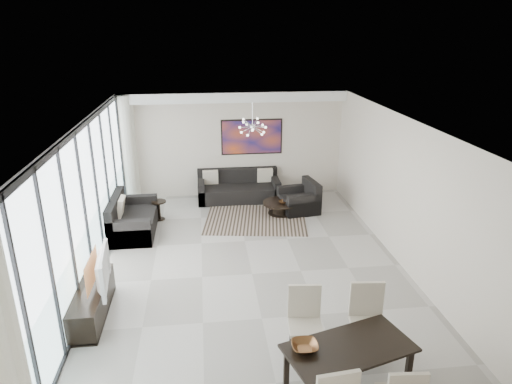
{
  "coord_description": "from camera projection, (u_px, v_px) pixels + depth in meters",
  "views": [
    {
      "loc": [
        -0.85,
        -7.68,
        4.51
      ],
      "look_at": [
        0.22,
        1.18,
        1.25
      ],
      "focal_mm": 32.0,
      "sensor_mm": 36.0,
      "label": 1
    }
  ],
  "objects": [
    {
      "name": "coffee_table",
      "position": [
        280.0,
        207.0,
        11.58
      ],
      "size": [
        0.89,
        0.89,
        0.31
      ],
      "color": "black",
      "rests_on": "floor"
    },
    {
      "name": "room_shell",
      "position": [
        277.0,
        203.0,
        8.36
      ],
      "size": [
        6.0,
        9.0,
        2.9
      ],
      "color": "#A8A39B",
      "rests_on": "ground"
    },
    {
      "name": "dining_table",
      "position": [
        349.0,
        352.0,
        5.81
      ],
      "size": [
        1.8,
        1.25,
        0.68
      ],
      "color": "black",
      "rests_on": "floor"
    },
    {
      "name": "chandelier",
      "position": [
        253.0,
        127.0,
        10.36
      ],
      "size": [
        0.66,
        0.66,
        0.71
      ],
      "color": "silver",
      "rests_on": "room_shell"
    },
    {
      "name": "television",
      "position": [
        98.0,
        271.0,
        7.31
      ],
      "size": [
        0.26,
        1.08,
        0.62
      ],
      "primitive_type": "imported",
      "rotation": [
        0.0,
        0.0,
        1.68
      ],
      "color": "gray",
      "rests_on": "tv_console"
    },
    {
      "name": "rug",
      "position": [
        256.0,
        219.0,
        11.27
      ],
      "size": [
        2.7,
        2.22,
        0.01
      ],
      "primitive_type": "cube",
      "rotation": [
        0.0,
        0.0,
        -0.15
      ],
      "color": "black",
      "rests_on": "floor"
    },
    {
      "name": "bowl_coffee",
      "position": [
        283.0,
        202.0,
        11.45
      ],
      "size": [
        0.26,
        0.26,
        0.07
      ],
      "primitive_type": "imported",
      "rotation": [
        0.0,
        0.0,
        0.2
      ],
      "color": "brown",
      "rests_on": "coffee_table"
    },
    {
      "name": "side_table",
      "position": [
        159.0,
        207.0,
        11.17
      ],
      "size": [
        0.36,
        0.36,
        0.49
      ],
      "color": "black",
      "rests_on": "floor"
    },
    {
      "name": "loveseat",
      "position": [
        131.0,
        221.0,
        10.48
      ],
      "size": [
        0.97,
        1.73,
        0.86
      ],
      "color": "black",
      "rests_on": "floor"
    },
    {
      "name": "sofa_main",
      "position": [
        239.0,
        190.0,
        12.52
      ],
      "size": [
        2.21,
        0.91,
        0.81
      ],
      "color": "black",
      "rests_on": "floor"
    },
    {
      "name": "painting",
      "position": [
        252.0,
        137.0,
        12.46
      ],
      "size": [
        1.68,
        0.04,
        0.98
      ],
      "primitive_type": "cube",
      "color": "#C94B1B",
      "rests_on": "room_shell"
    },
    {
      "name": "soffit",
      "position": [
        233.0,
        97.0,
        11.87
      ],
      "size": [
        5.98,
        0.4,
        0.26
      ],
      "primitive_type": "cube",
      "color": "white",
      "rests_on": "room_shell"
    },
    {
      "name": "tv_console",
      "position": [
        92.0,
        302.0,
        7.47
      ],
      "size": [
        0.46,
        1.63,
        0.51
      ],
      "primitive_type": "cube",
      "color": "black",
      "rests_on": "floor"
    },
    {
      "name": "bowl_dining",
      "position": [
        305.0,
        346.0,
        5.73
      ],
      "size": [
        0.34,
        0.34,
        0.08
      ],
      "primitive_type": "imported",
      "rotation": [
        0.0,
        0.0,
        -0.01
      ],
      "color": "brown",
      "rests_on": "dining_table"
    },
    {
      "name": "dining_chair_ne",
      "position": [
        367.0,
        314.0,
        6.55
      ],
      "size": [
        0.54,
        0.54,
        1.07
      ],
      "color": "#BAB29A",
      "rests_on": "floor"
    },
    {
      "name": "dining_chair_nw",
      "position": [
        305.0,
        315.0,
        6.55
      ],
      "size": [
        0.52,
        0.52,
        1.03
      ],
      "color": "#BAB29A",
      "rests_on": "floor"
    },
    {
      "name": "window_wall",
      "position": [
        90.0,
        210.0,
        7.98
      ],
      "size": [
        0.37,
        8.95,
        2.9
      ],
      "color": "silver",
      "rests_on": "floor"
    },
    {
      "name": "armchair",
      "position": [
        300.0,
        201.0,
        11.74
      ],
      "size": [
        1.03,
        1.07,
        0.79
      ],
      "color": "black",
      "rests_on": "floor"
    }
  ]
}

